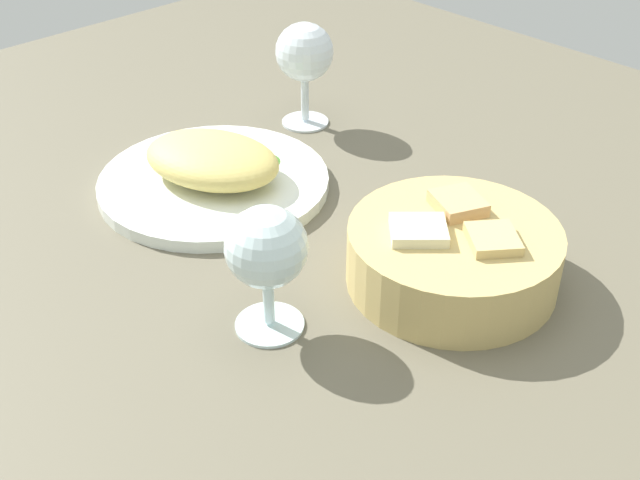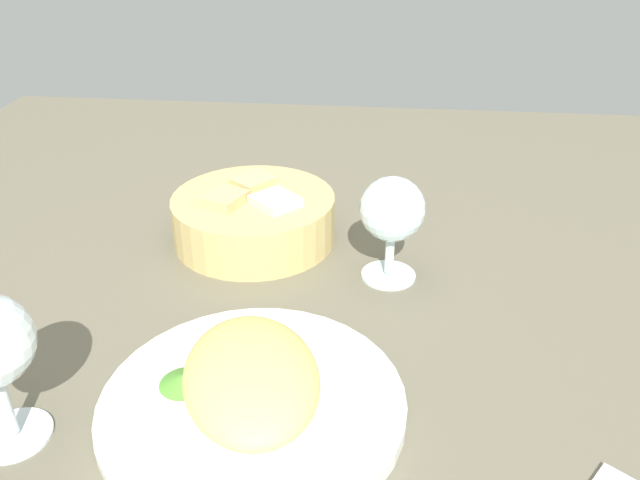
% 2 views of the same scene
% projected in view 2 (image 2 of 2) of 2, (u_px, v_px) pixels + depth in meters
% --- Properties ---
extents(ground_plane, '(1.40, 1.40, 0.02)m').
position_uv_depth(ground_plane, '(326.00, 322.00, 0.66)').
color(ground_plane, '#605A49').
extents(plate, '(0.26, 0.26, 0.01)m').
position_uv_depth(plate, '(253.00, 403.00, 0.53)').
color(plate, white).
rests_on(plate, ground_plane).
extents(omelette, '(0.18, 0.15, 0.04)m').
position_uv_depth(omelette, '(251.00, 377.00, 0.52)').
color(omelette, '#D5C067').
rests_on(omelette, plate).
extents(lettuce_garnish, '(0.04, 0.04, 0.01)m').
position_uv_depth(lettuce_garnish, '(184.00, 379.00, 0.54)').
color(lettuce_garnish, '#4C8B2F').
rests_on(lettuce_garnish, plate).
extents(bread_basket, '(0.20, 0.20, 0.07)m').
position_uv_depth(bread_basket, '(254.00, 217.00, 0.78)').
color(bread_basket, tan).
rests_on(bread_basket, ground_plane).
extents(wine_glass_near, '(0.07, 0.07, 0.12)m').
position_uv_depth(wine_glass_near, '(392.00, 214.00, 0.68)').
color(wine_glass_near, silver).
rests_on(wine_glass_near, ground_plane).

